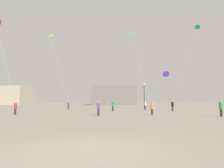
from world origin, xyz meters
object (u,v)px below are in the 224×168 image
Objects in this scene: person_in_white at (145,105)px; person_in_blue at (68,105)px; person_in_black at (172,105)px; kite_lime_delta at (51,37)px; kite_emerald_diamond at (197,29)px; person_in_green at (221,108)px; person_in_teal at (113,105)px; person_in_purple at (98,108)px; building_centre_hall at (115,96)px; person_in_orange at (152,108)px; lamppost_east at (144,92)px; kite_cyan_diamond at (131,35)px; person_in_red at (15,107)px; kite_violet_diamond at (166,74)px; building_left_hall at (5,96)px.

person_in_white is 1.01× the size of person_in_blue.
person_in_black is 0.12× the size of kite_lime_delta.
person_in_blue is 0.13× the size of kite_emerald_diamond.
person_in_green reaches higher than person_in_black.
person_in_teal is 9.62m from person_in_purple.
person_in_black is 0.09× the size of building_centre_hall.
person_in_white reaches higher than person_in_orange.
person_in_white is 0.09× the size of building_centre_hall.
lamppost_east reaches higher than person_in_teal.
building_centre_hall reaches higher than lamppost_east.
person_in_blue is at bearing 27.98° from person_in_white.
kite_cyan_diamond is at bearing -103.44° from lamppost_east.
person_in_green reaches higher than person_in_blue.
person_in_white is 0.19× the size of kite_cyan_diamond.
person_in_white is 17.49m from kite_cyan_diamond.
person_in_orange is 0.12× the size of kite_emerald_diamond.
kite_lime_delta is (-2.22, 15.90, 14.60)m from person_in_red.
kite_emerald_diamond reaches higher than building_centre_hall.
kite_emerald_diamond is (26.05, 8.88, 13.18)m from person_in_red.
building_left_hall is at bearing 143.47° from kite_violet_diamond.
lamppost_east is (-8.60, 4.43, -10.63)m from kite_emerald_diamond.
kite_emerald_diamond is (9.50, 8.63, 13.20)m from person_in_orange.
building_centre_hall is (10.57, 61.16, 3.25)m from person_in_red.
person_in_green is 34.41m from kite_lime_delta.
person_in_orange is at bearing 19.01° from person_in_red.
person_in_green is 0.34× the size of lamppost_east.
person_in_teal is 52.68m from building_centre_hall.
building_left_hall is at bearing 23.90° from person_in_teal.
kite_cyan_diamond is at bearing 14.84° from person_in_black.
person_in_red is at bearing 67.62° from person_in_white.
person_in_blue is at bearing -54.07° from person_in_black.
person_in_red is 14.43m from person_in_teal.
building_left_hall is 1.22× the size of building_centre_hall.
kite_violet_diamond is at bearing 27.23° from lamppost_east.
kite_lime_delta is 2.91× the size of lamppost_east.
kite_lime_delta reaches higher than lamppost_east.
building_centre_hall reaches higher than person_in_purple.
lamppost_east is (-0.27, -0.92, 2.50)m from person_in_white.
kite_violet_diamond is at bearing -133.65° from person_in_black.
kite_violet_diamond is 0.28× the size of building_left_hall.
person_in_teal is 0.35× the size of lamppost_east.
kite_cyan_diamond reaches higher than person_in_purple.
person_in_teal is 9.71m from person_in_orange.
kite_cyan_diamond reaches higher than person_in_red.
person_in_green is 0.20× the size of kite_cyan_diamond.
lamppost_east is (0.89, 13.06, 2.57)m from person_in_orange.
building_left_hall is (-69.48, 55.64, -9.76)m from kite_emerald_diamond.
kite_lime_delta is at bearing -77.60° from person_in_green.
person_in_black is at bearing 50.95° from kite_cyan_diamond.
person_in_black is 9.73m from person_in_teal.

